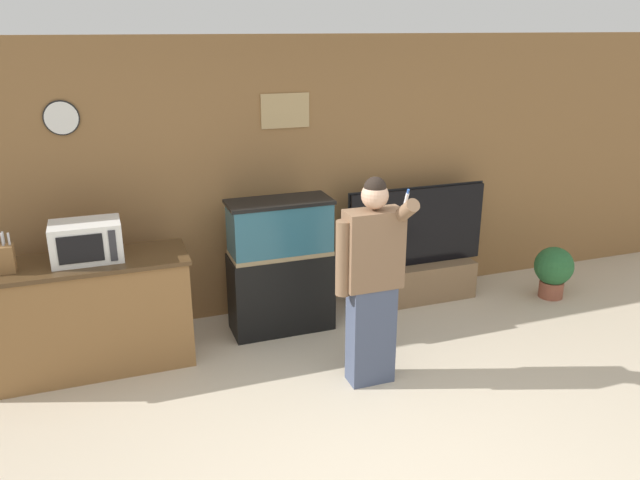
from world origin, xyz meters
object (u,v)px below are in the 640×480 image
tv_on_stand (415,267)px  potted_plant (554,269)px  microwave (86,241)px  aquarium_on_stand (281,266)px  person_standing (371,280)px  counter_island (88,315)px  knife_block (5,258)px

tv_on_stand → potted_plant: (1.36, -0.44, -0.04)m
microwave → potted_plant: size_ratio=0.98×
aquarium_on_stand → person_standing: bearing=-70.4°
counter_island → potted_plant: 4.48m
potted_plant → tv_on_stand: bearing=161.9°
microwave → person_standing: size_ratio=0.32×
knife_block → potted_plant: bearing=-0.8°
counter_island → tv_on_stand: (3.12, 0.32, -0.13)m
counter_island → person_standing: (2.05, -0.96, 0.39)m
counter_island → aquarium_on_stand: aquarium_on_stand is taller
counter_island → aquarium_on_stand: size_ratio=1.32×
tv_on_stand → person_standing: 1.75m
counter_island → knife_block: bearing=-173.9°
person_standing → potted_plant: person_standing is taller
counter_island → person_standing: bearing=-25.0°
counter_island → person_standing: person_standing is taller
person_standing → knife_block: bearing=160.6°
microwave → person_standing: person_standing is taller
counter_island → potted_plant: bearing=-1.6°
person_standing → tv_on_stand: bearing=49.9°
aquarium_on_stand → potted_plant: 2.85m
microwave → person_standing: (1.99, -0.97, -0.23)m
tv_on_stand → person_standing: person_standing is taller
knife_block → person_standing: 2.72m
counter_island → potted_plant: counter_island is taller
counter_island → aquarium_on_stand: (1.66, 0.15, 0.15)m
counter_island → microwave: 0.62m
knife_block → aquarium_on_stand: (2.17, 0.20, -0.42)m
microwave → knife_block: bearing=-173.3°
person_standing → potted_plant: 2.63m
potted_plant → counter_island: bearing=178.4°
person_standing → potted_plant: (2.43, 0.83, -0.56)m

